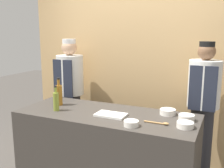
# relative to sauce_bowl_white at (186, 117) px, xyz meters

# --- Properties ---
(cabinet_wall) EXTENTS (3.23, 0.18, 2.40)m
(cabinet_wall) POSITION_rel_sauce_bowl_white_xyz_m (-0.79, 0.95, 0.26)
(cabinet_wall) COLOR tan
(cabinet_wall) RESTS_ON ground_plane
(counter) EXTENTS (1.86, 0.74, 0.90)m
(counter) POSITION_rel_sauce_bowl_white_xyz_m (-0.79, -0.11, -0.48)
(counter) COLOR #3D3833
(counter) RESTS_ON ground_plane
(sauce_bowl_white) EXTENTS (0.15, 0.15, 0.06)m
(sauce_bowl_white) POSITION_rel_sauce_bowl_white_xyz_m (0.00, 0.00, 0.00)
(sauce_bowl_white) COLOR white
(sauce_bowl_white) RESTS_ON counter
(sauce_bowl_purple) EXTENTS (0.16, 0.16, 0.06)m
(sauce_bowl_purple) POSITION_rel_sauce_bowl_white_xyz_m (-0.20, 0.11, -0.00)
(sauce_bowl_purple) COLOR white
(sauce_bowl_purple) RESTS_ON counter
(sauce_bowl_brown) EXTENTS (0.13, 0.13, 0.05)m
(sauce_bowl_brown) POSITION_rel_sauce_bowl_white_xyz_m (-0.42, -0.35, -0.00)
(sauce_bowl_brown) COLOR white
(sauce_bowl_brown) RESTS_ON counter
(sauce_bowl_orange) EXTENTS (0.15, 0.15, 0.05)m
(sauce_bowl_orange) POSITION_rel_sauce_bowl_white_xyz_m (0.02, -0.19, -0.00)
(sauce_bowl_orange) COLOR white
(sauce_bowl_orange) RESTS_ON counter
(cutting_board) EXTENTS (0.30, 0.18, 0.02)m
(cutting_board) POSITION_rel_sauce_bowl_white_xyz_m (-0.71, -0.16, -0.02)
(cutting_board) COLOR white
(cutting_board) RESTS_ON counter
(bottle_oil) EXTENTS (0.06, 0.06, 0.27)m
(bottle_oil) POSITION_rel_sauce_bowl_white_xyz_m (-1.31, -0.25, 0.07)
(bottle_oil) COLOR olive
(bottle_oil) RESTS_ON counter
(bottle_amber) EXTENTS (0.08, 0.08, 0.32)m
(bottle_amber) POSITION_rel_sauce_bowl_white_xyz_m (-1.41, -0.05, 0.09)
(bottle_amber) COLOR #9E661E
(bottle_amber) RESTS_ON counter
(wooden_spoon) EXTENTS (0.23, 0.04, 0.02)m
(wooden_spoon) POSITION_rel_sauce_bowl_white_xyz_m (-0.21, -0.20, -0.02)
(wooden_spoon) COLOR #B2844C
(wooden_spoon) RESTS_ON counter
(chef_left) EXTENTS (0.37, 0.37, 1.63)m
(chef_left) POSITION_rel_sauce_bowl_white_xyz_m (-1.67, 0.57, -0.06)
(chef_left) COLOR #28282D
(chef_left) RESTS_ON ground_plane
(chef_right) EXTENTS (0.35, 0.35, 1.63)m
(chef_right) POSITION_rel_sauce_bowl_white_xyz_m (0.09, 0.57, -0.06)
(chef_right) COLOR #28282D
(chef_right) RESTS_ON ground_plane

